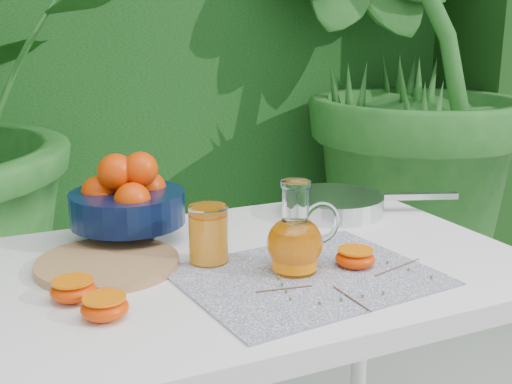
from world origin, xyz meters
name	(u,v)px	position (x,y,z in m)	size (l,w,h in m)	color
hedge_backdrop	(103,23)	(0.06, 2.06, 1.19)	(8.00, 1.65, 2.50)	#123F13
potted_plant_right	(391,65)	(1.06, 1.22, 1.03)	(2.06, 2.06, 2.06)	#226221
white_table	(260,298)	(-0.08, 0.06, 0.67)	(1.00, 0.70, 0.75)	white
placemat	(307,276)	(-0.04, -0.06, 0.75)	(0.44, 0.34, 0.00)	#0C1245
cutting_board	(108,263)	(-0.36, 0.14, 0.76)	(0.27, 0.27, 0.02)	#AB814D
fruit_bowl	(127,200)	(-0.28, 0.28, 0.84)	(0.25, 0.25, 0.19)	black
juice_pitcher	(296,240)	(-0.05, -0.03, 0.81)	(0.15, 0.10, 0.17)	white
juice_tumbler	(208,235)	(-0.18, 0.08, 0.81)	(0.10, 0.10, 0.11)	white
saute_pan	(334,203)	(0.21, 0.27, 0.77)	(0.45, 0.31, 0.05)	silver
orange_halves	(187,283)	(-0.26, -0.04, 0.77)	(0.59, 0.18, 0.04)	#F33602
thyme_sprigs	(349,283)	(0.00, -0.13, 0.76)	(0.35, 0.21, 0.01)	brown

